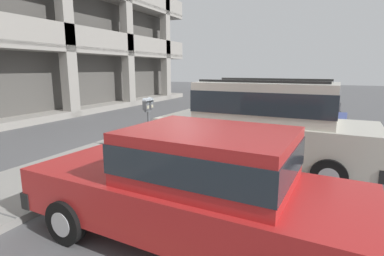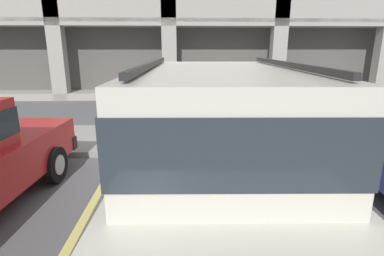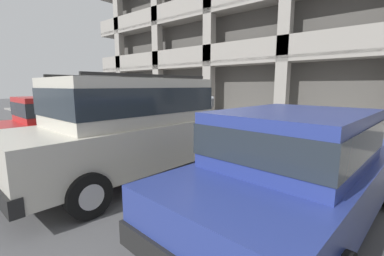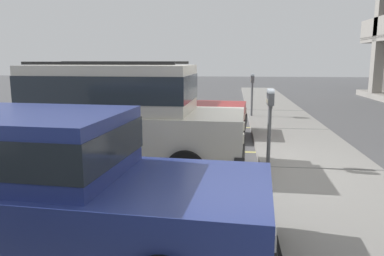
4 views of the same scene
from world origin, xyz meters
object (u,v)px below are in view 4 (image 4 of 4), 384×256
(parking_meter_far, at_px, (252,85))
(dark_hatchback, at_px, (46,181))
(silver_suv, at_px, (115,113))
(red_sedan, at_px, (160,106))
(parking_meter_near, at_px, (270,108))

(parking_meter_far, bearing_deg, dark_hatchback, -14.86)
(silver_suv, xyz_separation_m, parking_meter_far, (-6.54, 2.82, 0.12))
(silver_suv, height_order, parking_meter_far, silver_suv)
(silver_suv, relative_size, parking_meter_far, 3.31)
(red_sedan, bearing_deg, parking_meter_far, 143.68)
(parking_meter_near, relative_size, parking_meter_far, 0.97)
(parking_meter_far, bearing_deg, parking_meter_near, 0.37)
(red_sedan, relative_size, parking_meter_far, 3.13)
(red_sedan, distance_m, dark_hatchback, 6.52)
(dark_hatchback, xyz_separation_m, parking_meter_far, (-9.65, 2.56, 0.39))
(silver_suv, distance_m, red_sedan, 3.42)
(red_sedan, bearing_deg, silver_suv, 0.57)
(parking_meter_far, bearing_deg, red_sedan, -40.04)
(silver_suv, height_order, dark_hatchback, silver_suv)
(red_sedan, distance_m, parking_meter_near, 4.11)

